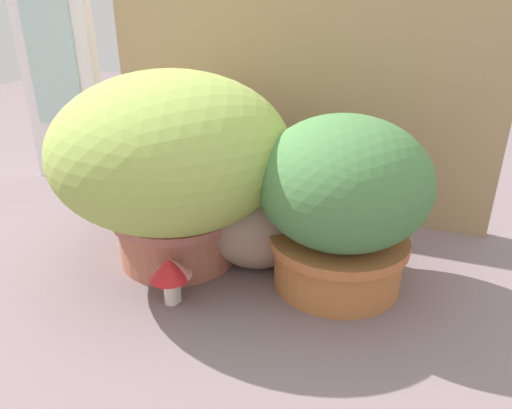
{
  "coord_description": "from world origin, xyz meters",
  "views": [
    {
      "loc": [
        0.43,
        -0.9,
        0.64
      ],
      "look_at": [
        0.06,
        0.07,
        0.18
      ],
      "focal_mm": 32.44,
      "sensor_mm": 36.0,
      "label": 1
    }
  ],
  "objects": [
    {
      "name": "ground_plane",
      "position": [
        0.0,
        0.0,
        0.0
      ],
      "size": [
        6.0,
        6.0,
        0.0
      ],
      "primitive_type": "plane",
      "color": "slate"
    },
    {
      "name": "cardboard_backdrop",
      "position": [
        0.02,
        0.48,
        0.43
      ],
      "size": [
        1.23,
        0.03,
        0.85
      ],
      "primitive_type": "cube",
      "color": "tan",
      "rests_on": "ground"
    },
    {
      "name": "window_panel_white",
      "position": [
        -0.84,
        0.43,
        0.49
      ],
      "size": [
        0.32,
        0.05,
        0.98
      ],
      "color": "white",
      "rests_on": "ground"
    },
    {
      "name": "grass_planter",
      "position": [
        -0.16,
        0.05,
        0.28
      ],
      "size": [
        0.59,
        0.59,
        0.49
      ],
      "color": "#AD634C",
      "rests_on": "ground"
    },
    {
      "name": "leafy_planter",
      "position": [
        0.27,
        0.07,
        0.22
      ],
      "size": [
        0.4,
        0.4,
        0.42
      ],
      "color": "#BB6F3B",
      "rests_on": "ground"
    },
    {
      "name": "cat",
      "position": [
        0.08,
        0.09,
        0.12
      ],
      "size": [
        0.38,
        0.28,
        0.32
      ],
      "color": "gray",
      "rests_on": "ground"
    },
    {
      "name": "mushroom_ornament_red",
      "position": [
        -0.07,
        -0.14,
        0.08
      ],
      "size": [
        0.09,
        0.09,
        0.12
      ],
      "color": "#EEE5CD",
      "rests_on": "ground"
    },
    {
      "name": "mushroom_ornament_pink",
      "position": [
        -0.07,
        -0.14,
        0.08
      ],
      "size": [
        0.1,
        0.1,
        0.11
      ],
      "color": "silver",
      "rests_on": "ground"
    }
  ]
}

